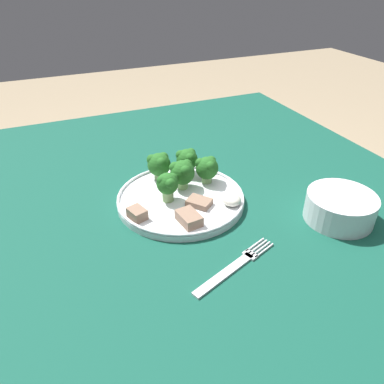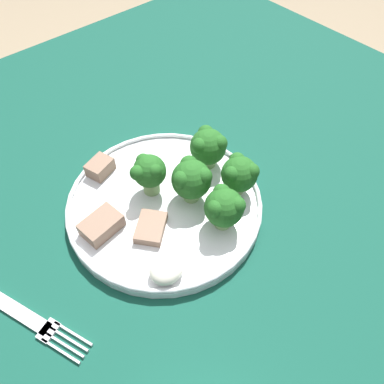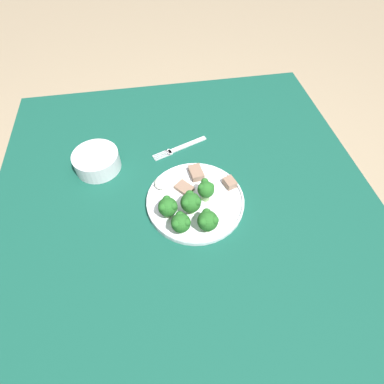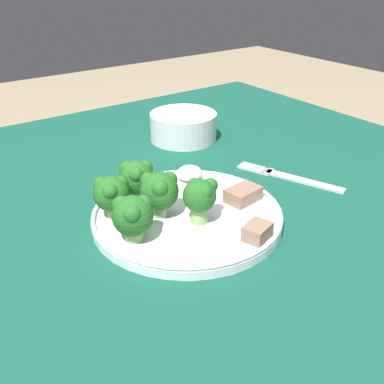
% 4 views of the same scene
% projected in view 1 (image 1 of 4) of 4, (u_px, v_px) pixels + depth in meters
% --- Properties ---
extents(table, '(1.12, 1.03, 0.75)m').
position_uv_depth(table, '(191.00, 237.00, 0.83)').
color(table, '#114738').
rests_on(table, ground_plane).
extents(dinner_plate, '(0.26, 0.26, 0.02)m').
position_uv_depth(dinner_plate, '(180.00, 198.00, 0.76)').
color(dinner_plate, white).
rests_on(dinner_plate, table).
extents(fork, '(0.08, 0.18, 0.00)m').
position_uv_depth(fork, '(234.00, 267.00, 0.60)').
color(fork, silver).
rests_on(fork, table).
extents(cream_bowl, '(0.13, 0.13, 0.05)m').
position_uv_depth(cream_bowl, '(340.00, 208.00, 0.71)').
color(cream_bowl, silver).
rests_on(cream_bowl, table).
extents(broccoli_floret_near_rim_left, '(0.05, 0.05, 0.06)m').
position_uv_depth(broccoli_floret_near_rim_left, '(187.00, 159.00, 0.82)').
color(broccoli_floret_near_rim_left, '#7FA866').
rests_on(broccoli_floret_near_rim_left, dinner_plate).
extents(broccoli_floret_center_left, '(0.05, 0.05, 0.06)m').
position_uv_depth(broccoli_floret_center_left, '(182.00, 172.00, 0.77)').
color(broccoli_floret_center_left, '#7FA866').
rests_on(broccoli_floret_center_left, dinner_plate).
extents(broccoli_floret_back_left, '(0.04, 0.04, 0.06)m').
position_uv_depth(broccoli_floret_back_left, '(168.00, 185.00, 0.73)').
color(broccoli_floret_back_left, '#7FA866').
rests_on(broccoli_floret_back_left, dinner_plate).
extents(broccoli_floret_front_left, '(0.05, 0.05, 0.06)m').
position_uv_depth(broccoli_floret_front_left, '(207.00, 168.00, 0.79)').
color(broccoli_floret_front_left, '#7FA866').
rests_on(broccoli_floret_front_left, dinner_plate).
extents(broccoli_floret_center_back, '(0.05, 0.05, 0.06)m').
position_uv_depth(broccoli_floret_center_back, '(159.00, 164.00, 0.81)').
color(broccoli_floret_center_back, '#7FA866').
rests_on(broccoli_floret_center_back, dinner_plate).
extents(meat_slice_front_slice, '(0.04, 0.04, 0.02)m').
position_uv_depth(meat_slice_front_slice, '(137.00, 214.00, 0.70)').
color(meat_slice_front_slice, '#846651').
rests_on(meat_slice_front_slice, dinner_plate).
extents(meat_slice_middle_slice, '(0.05, 0.04, 0.02)m').
position_uv_depth(meat_slice_middle_slice, '(189.00, 218.00, 0.68)').
color(meat_slice_middle_slice, '#846651').
rests_on(meat_slice_middle_slice, dinner_plate).
extents(meat_slice_rear_slice, '(0.06, 0.05, 0.01)m').
position_uv_depth(meat_slice_rear_slice, '(199.00, 202.00, 0.73)').
color(meat_slice_rear_slice, '#846651').
rests_on(meat_slice_rear_slice, dinner_plate).
extents(sauce_dollop, '(0.04, 0.04, 0.02)m').
position_uv_depth(sauce_dollop, '(232.00, 199.00, 0.73)').
color(sauce_dollop, silver).
rests_on(sauce_dollop, dinner_plate).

